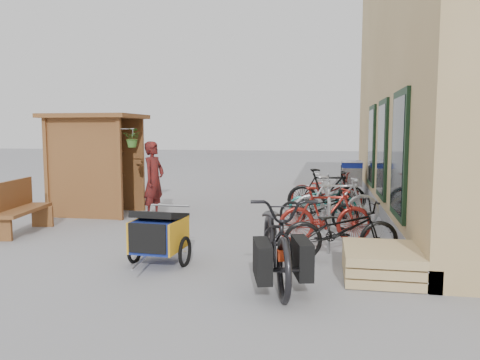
% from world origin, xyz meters
% --- Properties ---
extents(ground, '(80.00, 80.00, 0.00)m').
position_xyz_m(ground, '(0.00, 0.00, 0.00)').
color(ground, gray).
extents(kiosk, '(2.49, 1.65, 2.40)m').
position_xyz_m(kiosk, '(-3.28, 2.47, 1.55)').
color(kiosk, brown).
rests_on(kiosk, ground).
extents(bike_rack, '(0.05, 5.35, 0.86)m').
position_xyz_m(bike_rack, '(2.30, 2.40, 0.52)').
color(bike_rack, '#A5A8AD').
rests_on(bike_rack, ground).
extents(pallet_stack, '(1.00, 1.20, 0.40)m').
position_xyz_m(pallet_stack, '(3.00, -1.40, 0.21)').
color(pallet_stack, tan).
rests_on(pallet_stack, ground).
extents(bench, '(0.75, 1.70, 1.04)m').
position_xyz_m(bench, '(-3.68, 0.21, 0.53)').
color(bench, brown).
rests_on(bench, ground).
extents(shopping_carts, '(0.62, 1.70, 1.11)m').
position_xyz_m(shopping_carts, '(3.00, 6.97, 0.64)').
color(shopping_carts, silver).
rests_on(shopping_carts, ground).
extents(child_trailer, '(0.90, 1.49, 0.87)m').
position_xyz_m(child_trailer, '(-0.22, -1.33, 0.48)').
color(child_trailer, navy).
rests_on(child_trailer, ground).
extents(cargo_bike, '(1.31, 2.41, 1.20)m').
position_xyz_m(cargo_bike, '(1.62, -1.86, 0.59)').
color(cargo_bike, black).
rests_on(cargo_bike, ground).
extents(person_kiosk, '(0.55, 0.72, 1.77)m').
position_xyz_m(person_kiosk, '(-1.65, 2.25, 0.88)').
color(person_kiosk, maroon).
rests_on(person_kiosk, ground).
extents(bike_0, '(1.91, 1.03, 0.95)m').
position_xyz_m(bike_0, '(2.48, -0.59, 0.48)').
color(bike_0, black).
rests_on(bike_0, ground).
extents(bike_1, '(1.77, 0.89, 1.02)m').
position_xyz_m(bike_1, '(2.24, 0.49, 0.51)').
color(bike_1, maroon).
rests_on(bike_1, ground).
extents(bike_2, '(1.70, 0.80, 0.86)m').
position_xyz_m(bike_2, '(2.10, 1.69, 0.43)').
color(bike_2, black).
rests_on(bike_2, ground).
extents(bike_3, '(1.86, 0.82, 1.08)m').
position_xyz_m(bike_3, '(2.45, 1.90, 0.54)').
color(bike_3, '#B6B7BB').
rests_on(bike_3, ground).
extents(bike_4, '(1.61, 0.77, 0.81)m').
position_xyz_m(bike_4, '(2.18, 2.86, 0.41)').
color(bike_4, '#1C7068').
rests_on(bike_4, ground).
extents(bike_5, '(1.90, 0.69, 1.11)m').
position_xyz_m(bike_5, '(2.26, 3.32, 0.56)').
color(bike_5, black).
rests_on(bike_5, ground).
extents(bike_6, '(1.97, 1.14, 0.98)m').
position_xyz_m(bike_6, '(2.25, 3.94, 0.49)').
color(bike_6, maroon).
rests_on(bike_6, ground).
extents(bike_7, '(1.52, 0.57, 0.89)m').
position_xyz_m(bike_7, '(2.23, 4.54, 0.45)').
color(bike_7, '#B6B7BB').
rests_on(bike_7, ground).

